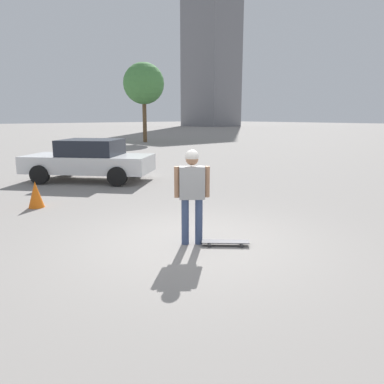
% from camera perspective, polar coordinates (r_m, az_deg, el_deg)
% --- Properties ---
extents(ground_plane, '(220.00, 220.00, 0.00)m').
position_cam_1_polar(ground_plane, '(6.71, -0.00, -7.89)').
color(ground_plane, gray).
extents(person, '(0.50, 0.43, 1.67)m').
position_cam_1_polar(person, '(6.44, -0.00, 0.70)').
color(person, '#38476B').
rests_on(person, ground_plane).
extents(skateboard, '(0.74, 0.71, 0.07)m').
position_cam_1_polar(skateboard, '(6.64, 5.10, -7.59)').
color(skateboard, '#232328').
rests_on(skateboard, ground_plane).
extents(car_parked_near, '(4.22, 4.48, 1.43)m').
position_cam_1_polar(car_parked_near, '(13.51, -15.33, 4.79)').
color(car_parked_near, silver).
rests_on(car_parked_near, ground_plane).
extents(building_block_distant, '(8.14, 10.35, 38.52)m').
position_cam_1_polar(building_block_distant, '(84.22, 2.96, 23.21)').
color(building_block_distant, slate).
rests_on(building_block_distant, ground_plane).
extents(tree_distant, '(3.42, 3.42, 6.59)m').
position_cam_1_polar(tree_distant, '(32.75, -7.36, 16.04)').
color(tree_distant, brown).
rests_on(tree_distant, ground_plane).
extents(traffic_cone, '(0.38, 0.38, 0.66)m').
position_cam_1_polar(traffic_cone, '(9.99, -22.72, -0.35)').
color(traffic_cone, orange).
rests_on(traffic_cone, ground_plane).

